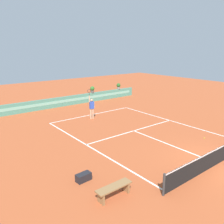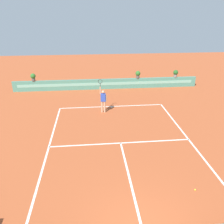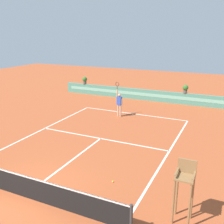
{
  "view_description": "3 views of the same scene",
  "coord_description": "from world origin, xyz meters",
  "px_view_note": "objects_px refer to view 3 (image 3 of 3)",
  "views": [
    {
      "loc": [
        -11.22,
        -5.23,
        5.86
      ],
      "look_at": [
        -0.29,
        8.62,
        1.0
      ],
      "focal_mm": 37.37,
      "sensor_mm": 36.0,
      "label": 1
    },
    {
      "loc": [
        -1.59,
        -4.44,
        6.99
      ],
      "look_at": [
        -0.29,
        8.62,
        1.0
      ],
      "focal_mm": 35.35,
      "sensor_mm": 36.0,
      "label": 2
    },
    {
      "loc": [
        6.81,
        -6.53,
        6.05
      ],
      "look_at": [
        -0.29,
        8.62,
        1.0
      ],
      "focal_mm": 42.54,
      "sensor_mm": 36.0,
      "label": 3
    }
  ],
  "objects_px": {
    "tennis_player": "(119,103)",
    "potted_plant_right": "(185,88)",
    "umpire_chair": "(185,184)",
    "tennis_ball_near_baseline": "(113,181)",
    "potted_plant_far_left": "(85,80)"
  },
  "relations": [
    {
      "from": "tennis_player",
      "to": "potted_plant_far_left",
      "type": "bearing_deg",
      "value": 138.37
    },
    {
      "from": "potted_plant_far_left",
      "to": "potted_plant_right",
      "type": "xyz_separation_m",
      "value": [
        10.01,
        0.0,
        0.0
      ]
    },
    {
      "from": "tennis_ball_near_baseline",
      "to": "potted_plant_right",
      "type": "height_order",
      "value": "potted_plant_right"
    },
    {
      "from": "umpire_chair",
      "to": "tennis_ball_near_baseline",
      "type": "distance_m",
      "value": 3.52
    },
    {
      "from": "umpire_chair",
      "to": "tennis_player",
      "type": "xyz_separation_m",
      "value": [
        -6.48,
        9.58,
        -0.29
      ]
    },
    {
      "from": "umpire_chair",
      "to": "tennis_ball_near_baseline",
      "type": "bearing_deg",
      "value": 160.11
    },
    {
      "from": "tennis_ball_near_baseline",
      "to": "potted_plant_far_left",
      "type": "bearing_deg",
      "value": 124.55
    },
    {
      "from": "tennis_ball_near_baseline",
      "to": "potted_plant_right",
      "type": "distance_m",
      "value": 14.09
    },
    {
      "from": "tennis_player",
      "to": "potted_plant_right",
      "type": "height_order",
      "value": "tennis_player"
    },
    {
      "from": "tennis_player",
      "to": "potted_plant_far_left",
      "type": "distance_m",
      "value": 8.36
    },
    {
      "from": "potted_plant_far_left",
      "to": "umpire_chair",
      "type": "bearing_deg",
      "value": -49.94
    },
    {
      "from": "tennis_ball_near_baseline",
      "to": "potted_plant_far_left",
      "type": "distance_m",
      "value": 17.07
    },
    {
      "from": "tennis_ball_near_baseline",
      "to": "potted_plant_far_left",
      "type": "height_order",
      "value": "potted_plant_far_left"
    },
    {
      "from": "tennis_player",
      "to": "potted_plant_far_left",
      "type": "relative_size",
      "value": 3.57
    },
    {
      "from": "umpire_chair",
      "to": "potted_plant_far_left",
      "type": "distance_m",
      "value": 19.76
    }
  ]
}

